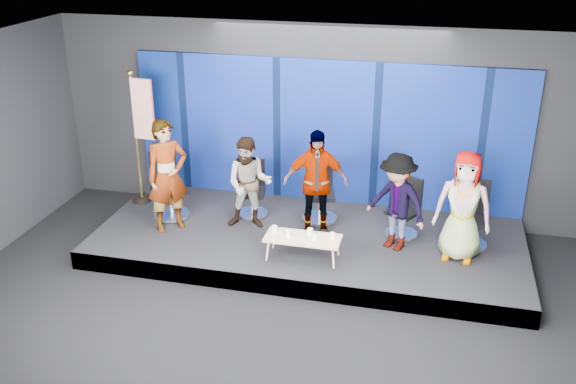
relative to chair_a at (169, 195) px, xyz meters
The scene contains 21 objects.
ground 3.71m from the chair_a, 46.56° to the right, with size 10.00×10.00×0.00m, color black.
room_walls 4.04m from the chair_a, 46.56° to the right, with size 10.02×8.02×3.51m.
riser 2.57m from the chair_a, ahead, with size 7.00×3.00×0.30m, color black.
backdrop 2.97m from the chair_a, 27.49° to the left, with size 7.00×0.08×2.60m, color #061950.
chair_a is the anchor object (origin of this frame).
panelist_a 0.76m from the chair_a, 65.35° to the right, with size 0.69×0.45×1.89m, color black.
chair_b 1.45m from the chair_a, 15.85° to the left, with size 0.62×0.62×0.97m.
panelist_b 1.54m from the chair_a, ahead, with size 0.77×0.60×1.57m, color black.
chair_c 2.62m from the chair_a, 10.31° to the left, with size 0.75×0.75×1.10m.
panelist_c 2.64m from the chair_a, ahead, with size 1.04×0.43×1.78m, color black.
chair_d 4.04m from the chair_a, ahead, with size 0.75×0.75×0.98m.
panelist_d 3.95m from the chair_a, ahead, with size 1.02×0.59×1.58m, color black.
chair_e 5.09m from the chair_a, ahead, with size 0.68×0.68×1.07m.
panelist_e 4.95m from the chair_a, ahead, with size 0.84×0.55×1.73m, color black.
coffee_table 2.76m from the chair_a, 20.25° to the right, with size 1.16×0.49×0.36m.
mug_a 2.30m from the chair_a, 22.52° to the right, with size 0.08×0.08×0.10m, color white.
mug_b 2.57m from the chair_a, 22.61° to the right, with size 0.08×0.08×0.10m, color white.
mug_c 2.81m from the chair_a, 17.71° to the right, with size 0.09×0.09×0.10m, color white.
mug_d 2.96m from the chair_a, 20.08° to the right, with size 0.07×0.07×0.08m, color white.
mug_e 3.16m from the chair_a, 16.24° to the right, with size 0.08×0.08×0.09m, color white.
flag_stand 1.18m from the chair_a, 147.23° to the left, with size 0.56×0.33×2.45m.
Camera 1 is at (1.89, -6.79, 5.17)m, focal length 40.00 mm.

